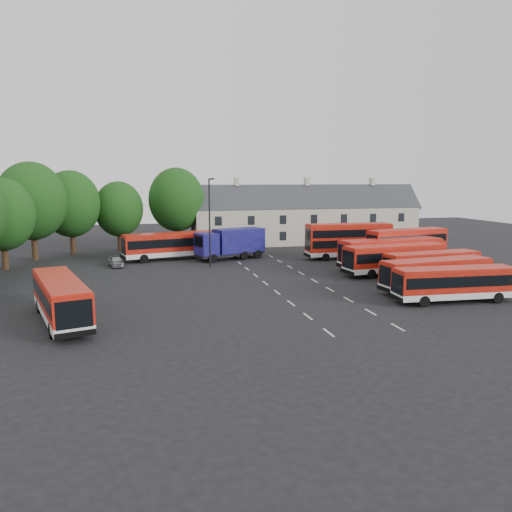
# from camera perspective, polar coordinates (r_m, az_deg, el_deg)

# --- Properties ---
(ground) EXTENTS (140.00, 140.00, 0.00)m
(ground) POSITION_cam_1_polar(r_m,az_deg,el_deg) (46.08, 1.74, -3.63)
(ground) COLOR black
(ground) RESTS_ON ground
(lane_markings) EXTENTS (5.15, 33.80, 0.01)m
(lane_markings) POSITION_cam_1_polar(r_m,az_deg,el_deg) (48.66, 3.94, -2.97)
(lane_markings) COLOR beige
(lane_markings) RESTS_ON ground
(treeline) EXTENTS (29.92, 32.59, 12.01)m
(treeline) POSITION_cam_1_polar(r_m,az_deg,el_deg) (63.36, -21.75, 5.26)
(treeline) COLOR black
(treeline) RESTS_ON ground
(terrace_houses) EXTENTS (35.70, 7.13, 10.06)m
(terrace_houses) POSITION_cam_1_polar(r_m,az_deg,el_deg) (78.08, 5.75, 4.33)
(terrace_houses) COLOR beige
(terrace_houses) RESTS_ON ground
(bus_row_a) EXTENTS (10.19, 2.89, 2.85)m
(bus_row_a) POSITION_cam_1_polar(r_m,az_deg,el_deg) (43.50, 21.79, -2.72)
(bus_row_a) COLOR silver
(bus_row_a) RESTS_ON ground
(bus_row_b) EXTENTS (10.57, 3.41, 2.94)m
(bus_row_b) POSITION_cam_1_polar(r_m,az_deg,el_deg) (46.84, 19.91, -1.76)
(bus_row_b) COLOR silver
(bus_row_b) RESTS_ON ground
(bus_row_c) EXTENTS (10.10, 3.17, 2.81)m
(bus_row_c) POSITION_cam_1_polar(r_m,az_deg,el_deg) (52.04, 19.46, -0.80)
(bus_row_c) COLOR silver
(bus_row_c) RESTS_ON ground
(bus_row_d) EXTENTS (11.38, 3.79, 3.16)m
(bus_row_d) POSITION_cam_1_polar(r_m,az_deg,el_deg) (53.88, 15.57, -0.08)
(bus_row_d) COLOR silver
(bus_row_d) RESTS_ON ground
(bus_row_e) EXTENTS (12.13, 4.00, 3.37)m
(bus_row_e) POSITION_cam_1_polar(r_m,az_deg,el_deg) (56.97, 15.17, 0.53)
(bus_row_e) COLOR silver
(bus_row_e) RESTS_ON ground
(bus_dd_south) EXTENTS (10.32, 3.99, 4.13)m
(bus_dd_south) POSITION_cam_1_polar(r_m,az_deg,el_deg) (60.91, 16.87, 1.29)
(bus_dd_south) COLOR silver
(bus_dd_south) RESTS_ON ground
(bus_dd_north) EXTENTS (10.79, 2.74, 4.40)m
(bus_dd_north) POSITION_cam_1_polar(r_m,az_deg,el_deg) (63.37, 10.55, 1.95)
(bus_dd_north) COLOR silver
(bus_dd_north) RESTS_ON ground
(bus_west) EXTENTS (5.28, 11.17, 3.08)m
(bus_west) POSITION_cam_1_polar(r_m,az_deg,el_deg) (37.36, -21.43, -4.31)
(bus_west) COLOR silver
(bus_west) RESTS_ON ground
(bus_north) EXTENTS (12.01, 5.32, 3.31)m
(bus_north) POSITION_cam_1_polar(r_m,az_deg,el_deg) (62.62, -9.70, 1.41)
(bus_north) COLOR silver
(bus_north) RESTS_ON ground
(box_truck) EXTENTS (9.06, 5.31, 3.78)m
(box_truck) POSITION_cam_1_polar(r_m,az_deg,el_deg) (61.85, -2.87, 1.56)
(box_truck) COLOR black
(box_truck) RESTS_ON ground
(silver_car) EXTENTS (2.02, 3.79, 1.23)m
(silver_car) POSITION_cam_1_polar(r_m,az_deg,el_deg) (59.13, -15.70, -0.58)
(silver_car) COLOR #9C9EA3
(silver_car) RESTS_ON ground
(lamppost) EXTENTS (0.68, 0.46, 10.00)m
(lamppost) POSITION_cam_1_polar(r_m,az_deg,el_deg) (55.94, -5.31, 4.07)
(lamppost) COLOR black
(lamppost) RESTS_ON ground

